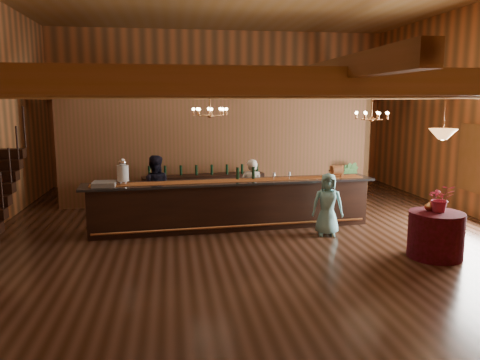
{
  "coord_description": "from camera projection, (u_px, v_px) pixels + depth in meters",
  "views": [
    {
      "loc": [
        -1.81,
        -10.07,
        3.0
      ],
      "look_at": [
        -0.27,
        0.41,
        1.22
      ],
      "focal_mm": 35.0,
      "sensor_mm": 36.0,
      "label": 1
    }
  ],
  "objects": [
    {
      "name": "floor",
      "position": [
        254.0,
        236.0,
        10.58
      ],
      "size": [
        14.0,
        14.0,
        0.0
      ],
      "primitive_type": "plane",
      "color": "#45291D",
      "rests_on": "ground"
    },
    {
      "name": "wall_back",
      "position": [
        221.0,
        109.0,
        16.96
      ],
      "size": [
        12.0,
        0.1,
        5.5
      ],
      "primitive_type": "cube",
      "color": "#C36F3A",
      "rests_on": "floor"
    },
    {
      "name": "wall_front",
      "position": [
        430.0,
        137.0,
        3.3
      ],
      "size": [
        12.0,
        0.1,
        5.5
      ],
      "primitive_type": "cube",
      "color": "#C36F3A",
      "rests_on": "floor"
    },
    {
      "name": "beam_grid",
      "position": [
        251.0,
        91.0,
        10.54
      ],
      "size": [
        11.9,
        13.9,
        0.39
      ],
      "color": "#8F5C37",
      "rests_on": "wall_left"
    },
    {
      "name": "support_posts",
      "position": [
        259.0,
        169.0,
        9.83
      ],
      "size": [
        9.2,
        10.2,
        3.2
      ],
      "color": "#8F5C37",
      "rests_on": "floor"
    },
    {
      "name": "partition_wall",
      "position": [
        217.0,
        152.0,
        13.67
      ],
      "size": [
        9.0,
        0.18,
        3.1
      ],
      "primitive_type": "cube",
      "color": "brown",
      "rests_on": "floor"
    },
    {
      "name": "window_right_back",
      "position": [
        473.0,
        158.0,
        12.16
      ],
      "size": [
        0.12,
        1.05,
        1.75
      ],
      "primitive_type": "cube",
      "color": "white",
      "rests_on": "wall_right"
    },
    {
      "name": "backroom_boxes",
      "position": [
        218.0,
        176.0,
        15.82
      ],
      "size": [
        4.1,
        0.6,
        1.1
      ],
      "color": "black",
      "rests_on": "floor"
    },
    {
      "name": "tasting_bar",
      "position": [
        232.0,
        204.0,
        11.11
      ],
      "size": [
        6.96,
        1.38,
        1.17
      ],
      "rotation": [
        0.0,
        0.0,
        0.07
      ],
      "color": "black",
      "rests_on": "floor"
    },
    {
      "name": "beverage_dispenser",
      "position": [
        123.0,
        172.0,
        10.49
      ],
      "size": [
        0.26,
        0.26,
        0.6
      ],
      "color": "silver",
      "rests_on": "tasting_bar"
    },
    {
      "name": "glass_rack_tray",
      "position": [
        104.0,
        184.0,
        10.34
      ],
      "size": [
        0.5,
        0.5,
        0.1
      ],
      "primitive_type": "cube",
      "color": "gray",
      "rests_on": "tasting_bar"
    },
    {
      "name": "raffle_drum",
      "position": [
        337.0,
        170.0,
        11.5
      ],
      "size": [
        0.34,
        0.24,
        0.3
      ],
      "color": "brown",
      "rests_on": "tasting_bar"
    },
    {
      "name": "bar_bottle_0",
      "position": [
        238.0,
        174.0,
        11.15
      ],
      "size": [
        0.07,
        0.07,
        0.3
      ],
      "primitive_type": "cylinder",
      "color": "black",
      "rests_on": "tasting_bar"
    },
    {
      "name": "bar_bottle_1",
      "position": [
        253.0,
        173.0,
        11.24
      ],
      "size": [
        0.07,
        0.07,
        0.3
      ],
      "primitive_type": "cylinder",
      "color": "black",
      "rests_on": "tasting_bar"
    },
    {
      "name": "backbar_shelf",
      "position": [
        204.0,
        191.0,
        13.25
      ],
      "size": [
        3.48,
        1.09,
        0.97
      ],
      "primitive_type": "cube",
      "rotation": [
        0.0,
        0.0,
        0.16
      ],
      "color": "black",
      "rests_on": "floor"
    },
    {
      "name": "round_table",
      "position": [
        436.0,
        235.0,
        9.06
      ],
      "size": [
        1.04,
        1.04,
        0.9
      ],
      "primitive_type": "cylinder",
      "color": "#4E081D",
      "rests_on": "floor"
    },
    {
      "name": "chandelier_left",
      "position": [
        210.0,
        111.0,
        10.83
      ],
      "size": [
        0.8,
        0.8,
        0.58
      ],
      "color": "#B77643",
      "rests_on": "beam_grid"
    },
    {
      "name": "chandelier_right",
      "position": [
        372.0,
        115.0,
        11.02
      ],
      "size": [
        0.8,
        0.8,
        0.67
      ],
      "color": "#B77643",
      "rests_on": "beam_grid"
    },
    {
      "name": "pendant_lamp",
      "position": [
        443.0,
        134.0,
        8.74
      ],
      "size": [
        0.52,
        0.52,
        0.9
      ],
      "color": "#B77643",
      "rests_on": "beam_grid"
    },
    {
      "name": "bartender",
      "position": [
        252.0,
        190.0,
        11.85
      ],
      "size": [
        0.66,
        0.53,
        1.58
      ],
      "primitive_type": "imported",
      "rotation": [
        0.0,
        0.0,
        2.85
      ],
      "color": "white",
      "rests_on": "floor"
    },
    {
      "name": "staff_second",
      "position": [
        155.0,
        189.0,
        11.62
      ],
      "size": [
        0.86,
        0.69,
        1.7
      ],
      "primitive_type": "imported",
      "rotation": [
        0.0,
        0.0,
        3.08
      ],
      "color": "black",
      "rests_on": "floor"
    },
    {
      "name": "guest",
      "position": [
        328.0,
        204.0,
        10.53
      ],
      "size": [
        0.78,
        0.61,
        1.42
      ],
      "primitive_type": "imported",
      "rotation": [
        0.0,
        0.0,
        -0.25
      ],
      "color": "#73BBC0",
      "rests_on": "floor"
    },
    {
      "name": "floor_plant",
      "position": [
        346.0,
        182.0,
        14.14
      ],
      "size": [
        0.82,
        0.74,
        1.22
      ],
      "primitive_type": "imported",
      "rotation": [
        0.0,
        0.0,
        -0.35
      ],
      "color": "#3F7538",
      "rests_on": "floor"
    },
    {
      "name": "table_flowers",
      "position": [
        440.0,
        198.0,
        8.97
      ],
      "size": [
        0.56,
        0.51,
        0.54
      ],
      "primitive_type": "imported",
      "rotation": [
        0.0,
        0.0,
        -0.2
      ],
      "color": "#A82843",
      "rests_on": "round_table"
    },
    {
      "name": "table_vase",
      "position": [
        430.0,
        202.0,
        9.09
      ],
      "size": [
        0.21,
        0.21,
        0.33
      ],
      "primitive_type": "imported",
      "rotation": [
        0.0,
        0.0,
        -0.4
      ],
      "color": "#B77643",
      "rests_on": "round_table"
    }
  ]
}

